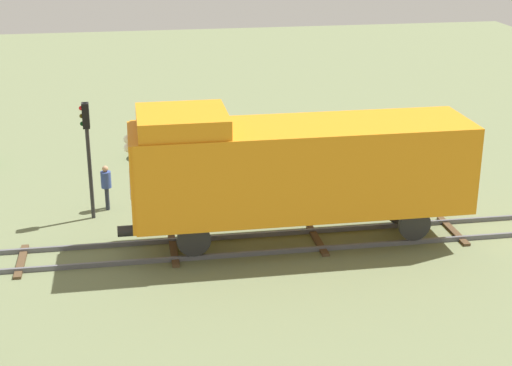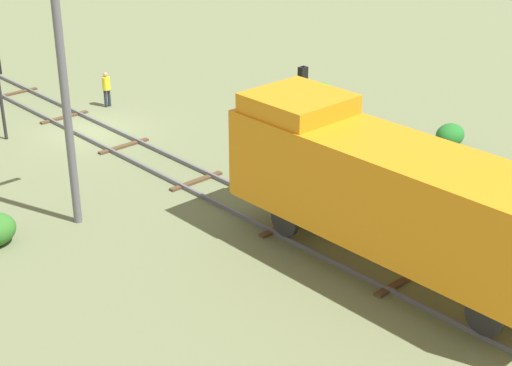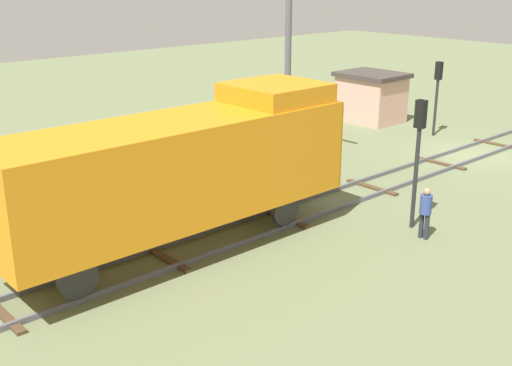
% 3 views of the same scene
% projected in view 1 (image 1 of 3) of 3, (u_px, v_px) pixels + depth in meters
% --- Properties ---
extents(locomotive, '(2.90, 11.60, 4.60)m').
position_uv_depth(locomotive, '(296.00, 166.00, 25.53)').
color(locomotive, orange).
rests_on(locomotive, railway_track).
extents(traffic_signal_mid, '(0.32, 0.34, 4.31)m').
position_uv_depth(traffic_signal_mid, '(87.00, 139.00, 27.55)').
color(traffic_signal_mid, '#262628').
rests_on(traffic_signal_mid, ground).
extents(worker_by_signal, '(0.38, 0.38, 1.70)m').
position_uv_depth(worker_by_signal, '(106.00, 184.00, 29.07)').
color(worker_by_signal, '#262B38').
rests_on(worker_by_signal, ground).
extents(bush_near, '(1.35, 1.10, 0.98)m').
position_uv_depth(bush_near, '(146.00, 146.00, 35.01)').
color(bush_near, '#206926').
rests_on(bush_near, ground).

